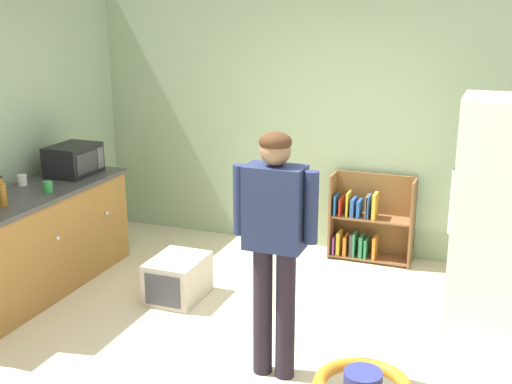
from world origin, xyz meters
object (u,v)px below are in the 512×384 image
Objects in this scene: bookshelf at (367,224)px; pet_carrier at (178,278)px; standing_person at (275,234)px; microwave at (74,160)px; white_cup at (22,180)px; green_cup at (48,187)px; amber_bottle at (2,194)px; refrigerator at (501,213)px; kitchen_counter at (28,246)px.

bookshelf reaches higher than pet_carrier.
standing_person reaches higher than microwave.
microwave reaches higher than pet_carrier.
white_cup is at bearing -111.79° from microwave.
green_cup is at bearing -144.41° from bookshelf.
standing_person is 3.50× the size of microwave.
amber_bottle reaches higher than bookshelf.
microwave is at bearing 68.21° from white_cup.
bookshelf is (-1.20, 0.92, -0.53)m from refrigerator.
bookshelf is 3.01m from green_cup.
white_cup is at bearing -174.60° from pet_carrier.
microwave is 1.05m from amber_bottle.
white_cup is (-0.19, -0.49, -0.09)m from microwave.
amber_bottle is at bearing -138.82° from bookshelf.
white_cup is (-2.76, -1.62, 0.58)m from bookshelf.
green_cup is (0.14, 0.15, 0.50)m from kitchen_counter.
green_cup is at bearing -75.01° from microwave.
green_cup reaches higher than pet_carrier.
green_cup and white_cup have the same top height.
refrigerator is 3.22× the size of pet_carrier.
amber_bottle is at bearing -99.97° from green_cup.
bookshelf is at bearing 36.34° from kitchen_counter.
microwave is 5.05× the size of green_cup.
bookshelf is 8.95× the size of white_cup.
kitchen_counter is 3.16m from bookshelf.
standing_person is at bearing -35.95° from pet_carrier.
amber_bottle is at bearing -161.21° from refrigerator.
bookshelf is 3.36m from amber_bottle.
green_cup is 1.00× the size of white_cup.
pet_carrier is at bearing 17.75° from kitchen_counter.
pet_carrier is 5.81× the size of green_cup.
refrigerator is at bearing 45.99° from standing_person.
amber_bottle is 2.59× the size of white_cup.
kitchen_counter is 1.26× the size of refrigerator.
refrigerator is 3.90m from amber_bottle.
refrigerator is 7.24× the size of amber_bottle.
standing_person is 2.69m from microwave.
amber_bottle is at bearing -149.18° from pet_carrier.
green_cup is at bearing -167.50° from pet_carrier.
bookshelf is at bearing 142.64° from refrigerator.
kitchen_counter is 0.95m from microwave.
microwave is at bearing 104.99° from green_cup.
refrigerator is at bearing -37.36° from bookshelf.
microwave is 5.05× the size of white_cup.
kitchen_counter is 23.58× the size of green_cup.
refrigerator reaches higher than pet_carrier.
microwave is 0.53m from white_cup.
pet_carrier is at bearing 5.40° from white_cup.
bookshelf is (2.54, 1.87, -0.09)m from kitchen_counter.
refrigerator is 1.96m from standing_person.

